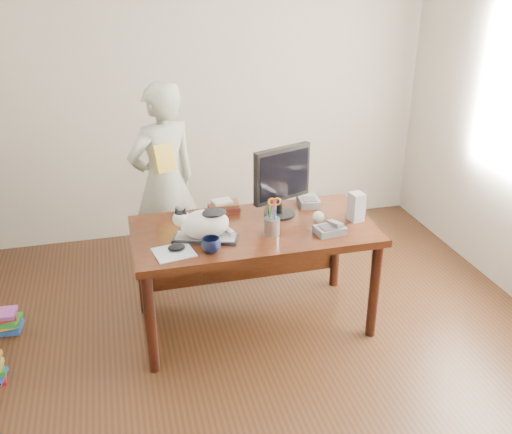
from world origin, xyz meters
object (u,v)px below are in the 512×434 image
object	(u,v)px
speaker	(356,207)
book_stack	(224,206)
cat	(203,223)
pen_cup	(272,224)
baseball	(318,217)
person	(164,183)
desk	(251,242)
phone	(330,229)
mouse	(176,247)
coffee_mug	(211,245)
calculator	(308,201)
keyboard	(206,238)
book_pile_b	(2,321)
monitor	(282,178)

from	to	relation	value
speaker	book_stack	size ratio (longest dim) A/B	0.92
cat	pen_cup	xyz separation A→B (m)	(0.44, -0.03, -0.05)
cat	speaker	xyz separation A→B (m)	(1.05, 0.03, -0.02)
speaker	baseball	xyz separation A→B (m)	(-0.26, 0.03, -0.06)
pen_cup	person	bearing A→B (deg)	120.80
desk	book_stack	xyz separation A→B (m)	(-0.13, 0.25, 0.18)
book_stack	phone	bearing A→B (deg)	-43.14
mouse	speaker	distance (m)	1.24
mouse	coffee_mug	distance (m)	0.21
coffee_mug	calculator	bearing A→B (deg)	33.44
phone	calculator	world-z (taller)	phone
pen_cup	person	size ratio (longest dim) A/B	0.16
keyboard	cat	bearing A→B (deg)	-171.64
desk	speaker	world-z (taller)	speaker
mouse	phone	world-z (taller)	phone
book_stack	book_pile_b	world-z (taller)	book_stack
desk	mouse	world-z (taller)	mouse
cat	phone	distance (m)	0.82
monitor	book_pile_b	world-z (taller)	monitor
monitor	baseball	size ratio (longest dim) A/B	6.18
pen_cup	person	distance (m)	1.14
person	book_pile_b	size ratio (longest dim) A/B	6.11
person	pen_cup	bearing A→B (deg)	96.20
cat	person	bearing A→B (deg)	117.96
desk	keyboard	bearing A→B (deg)	-153.68
desk	pen_cup	xyz separation A→B (m)	(0.09, -0.20, 0.22)
monitor	pen_cup	xyz separation A→B (m)	(-0.14, -0.26, -0.21)
coffee_mug	speaker	world-z (taller)	speaker
phone	person	world-z (taller)	person
mouse	baseball	distance (m)	0.99
cat	pen_cup	size ratio (longest dim) A/B	1.54
desk	pen_cup	bearing A→B (deg)	-66.08
mouse	speaker	size ratio (longest dim) A/B	0.59
speaker	person	bearing A→B (deg)	132.95
phone	cat	bearing A→B (deg)	164.76
cat	person	world-z (taller)	person
mouse	coffee_mug	size ratio (longest dim) A/B	1.01
pen_cup	book_pile_b	xyz separation A→B (m)	(-1.81, 0.47, -0.75)
phone	book_pile_b	size ratio (longest dim) A/B	0.78
calculator	person	distance (m)	1.14
cat	baseball	world-z (taller)	cat
cat	mouse	xyz separation A→B (m)	(-0.18, -0.11, -0.09)
phone	baseball	world-z (taller)	phone
coffee_mug	speaker	distance (m)	1.05
keyboard	person	size ratio (longest dim) A/B	0.27
calculator	coffee_mug	bearing A→B (deg)	-139.67
pen_cup	speaker	distance (m)	0.61
book_stack	calculator	distance (m)	0.61
monitor	calculator	xyz separation A→B (m)	(0.25, 0.14, -0.25)
mouse	speaker	xyz separation A→B (m)	(1.23, 0.14, 0.07)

